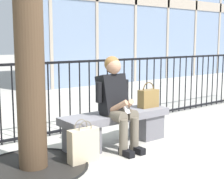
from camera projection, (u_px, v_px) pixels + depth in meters
name	position (u px, v px, depth m)	size (l,w,h in m)	color
ground_plane	(116.00, 144.00, 4.53)	(60.00, 60.00, 0.00)	#B2ADA3
stone_bench	(116.00, 125.00, 4.49)	(1.60, 0.44, 0.45)	slate
seated_person_with_phone	(117.00, 100.00, 4.28)	(0.52, 0.66, 1.21)	#6B6051
handbag_on_bench	(148.00, 98.00, 4.79)	(0.30, 0.14, 0.37)	olive
shopping_bag	(83.00, 145.00, 3.82)	(0.36, 0.13, 0.51)	beige
plaza_railing	(80.00, 95.00, 5.18)	(9.73, 0.04, 1.11)	black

